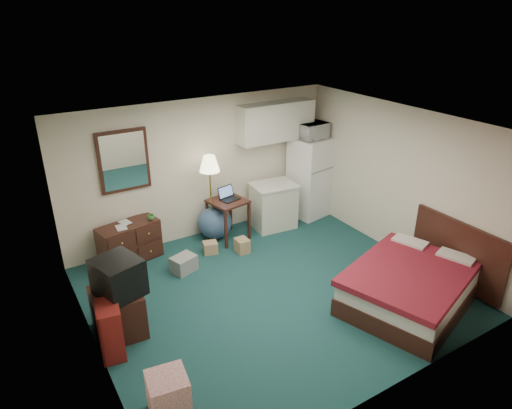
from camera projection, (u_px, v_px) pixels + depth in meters
floor at (270, 291)px, 6.81m from camera, size 5.00×4.50×0.01m
ceiling at (273, 127)px, 5.78m from camera, size 5.00×4.50×0.01m
walls at (271, 216)px, 6.30m from camera, size 5.01×4.51×2.50m
mirror at (124, 161)px, 7.22m from camera, size 0.80×0.06×1.00m
upper_cabinets at (276, 122)px, 8.31m from camera, size 1.50×0.35×0.70m
headboard at (457, 253)px, 6.75m from camera, size 0.06×1.56×1.00m
dresser at (130, 242)px, 7.51m from camera, size 1.04×0.62×0.66m
floor_lamp at (211, 200)px, 7.93m from camera, size 0.41×0.41×1.60m
desk at (228, 219)px, 8.19m from camera, size 0.69×0.69×0.75m
exercise_ball at (215, 222)px, 8.24m from camera, size 0.76×0.76×0.61m
kitchen_counter at (273, 206)px, 8.61m from camera, size 0.82×0.66×0.83m
fridge at (309, 177)px, 8.96m from camera, size 0.76×0.76×1.59m
bed at (409, 288)px, 6.39m from camera, size 2.16×1.91×0.58m
tv_stand at (118, 312)px, 5.87m from camera, size 0.64×0.69×0.60m
suitcase at (111, 330)px, 5.48m from camera, size 0.34×0.47×0.70m
retail_box at (168, 396)px, 4.70m from camera, size 0.45×0.45×0.50m
file_bin at (184, 264)px, 7.27m from camera, size 0.44×0.38×0.26m
cardboard_box_a at (210, 248)px, 7.81m from camera, size 0.28×0.26×0.20m
cardboard_box_b at (242, 245)px, 7.83m from camera, size 0.21×0.25×0.24m
laptop at (230, 194)px, 8.01m from camera, size 0.37×0.33×0.22m
crt_tv at (118, 277)px, 5.64m from camera, size 0.66×0.68×0.48m
microwave at (313, 129)px, 8.52m from camera, size 0.58×0.36×0.37m
book_a at (115, 223)px, 7.17m from camera, size 0.16×0.03×0.22m
book_b at (120, 219)px, 7.32m from camera, size 0.16×0.06×0.21m
mug at (151, 217)px, 7.50m from camera, size 0.12×0.10×0.11m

